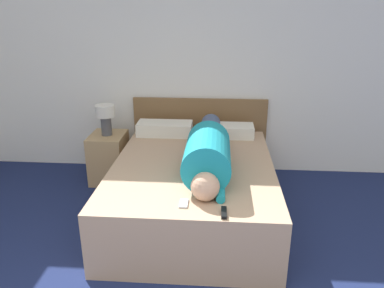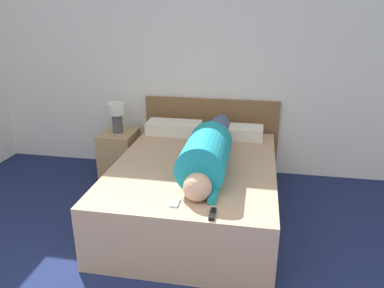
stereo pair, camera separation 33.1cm
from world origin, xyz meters
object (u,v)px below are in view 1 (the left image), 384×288
bed (193,190)px  pillow_second (227,131)px  pillow_near_headboard (165,129)px  cell_phone (184,203)px  tv_remote (224,213)px  table_lamp (105,116)px  nightstand (109,158)px  person_lying (208,151)px

bed → pillow_second: size_ratio=3.38×
pillow_near_headboard → cell_phone: 1.64m
tv_remote → cell_phone: bearing=158.0°
table_lamp → tv_remote: (1.34, -1.65, -0.22)m
table_lamp → cell_phone: (1.03, -1.52, -0.23)m
tv_remote → pillow_near_headboard: bearing=111.4°
pillow_second → cell_phone: pillow_second is taller
table_lamp → pillow_second: bearing=2.9°
pillow_second → cell_phone: 1.63m
bed → nightstand: size_ratio=3.53×
person_lying → tv_remote: 0.83m
cell_phone → nightstand: bearing=124.1°
nightstand → cell_phone: cell_phone is taller
tv_remote → cell_phone: tv_remote is taller
pillow_second → tv_remote: pillow_second is taller
pillow_near_headboard → pillow_second: bearing=0.0°
table_lamp → person_lying: 1.46m
nightstand → pillow_second: bearing=2.9°
tv_remote → person_lying: bearing=100.2°
pillow_second → tv_remote: 1.72m
bed → pillow_near_headboard: pillow_near_headboard is taller
table_lamp → tv_remote: bearing=-51.0°
tv_remote → cell_phone: size_ratio=1.15×
person_lying → nightstand: bearing=144.6°
nightstand → tv_remote: size_ratio=3.78×
bed → person_lying: 0.49m
bed → cell_phone: (-0.02, -0.78, 0.29)m
tv_remote → bed: bearing=107.5°
person_lying → pillow_near_headboard: (-0.53, 0.92, -0.10)m
bed → table_lamp: size_ratio=5.70×
table_lamp → cell_phone: 1.86m
bed → person_lying: (0.14, -0.10, 0.45)m
nightstand → pillow_second: pillow_second is taller
bed → pillow_near_headboard: size_ratio=3.21×
person_lying → pillow_second: (0.19, 0.92, -0.10)m
nightstand → pillow_near_headboard: (0.66, 0.07, 0.35)m
table_lamp → cell_phone: table_lamp is taller
table_lamp → nightstand: bearing=90.0°
bed → person_lying: person_lying is taller
nightstand → table_lamp: 0.51m
cell_phone → tv_remote: bearing=-22.0°
nightstand → person_lying: 1.53m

